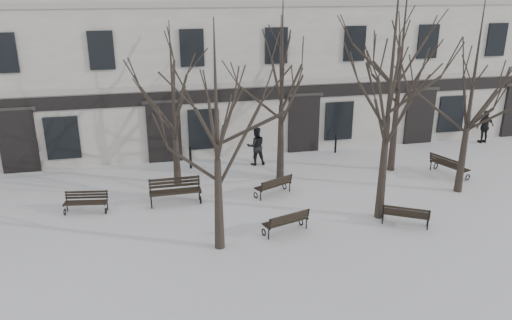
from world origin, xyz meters
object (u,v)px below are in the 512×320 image
object	(u,v)px
bench_0	(86,201)
bench_2	(406,214)
tree_1	(216,112)
bench_5	(449,165)
bench_1	(286,221)
tree_2	(393,62)
bench_4	(274,185)
bench_3	(175,190)
tree_3	(474,75)

from	to	relation	value
bench_0	bench_2	world-z (taller)	bench_2
tree_1	bench_5	world-z (taller)	tree_1
tree_1	bench_1	world-z (taller)	tree_1
tree_1	bench_5	distance (m)	12.48
tree_2	bench_4	distance (m)	6.82
tree_2	bench_0	size ratio (longest dim) A/B	5.53
tree_2	bench_1	size ratio (longest dim) A/B	5.29
tree_2	bench_0	world-z (taller)	tree_2
bench_0	bench_4	xyz separation A→B (m)	(7.32, -0.03, 0.01)
bench_1	bench_3	bearing A→B (deg)	-60.81
tree_1	bench_4	bearing A→B (deg)	53.01
tree_1	bench_2	world-z (taller)	tree_1
tree_3	bench_4	bearing A→B (deg)	170.22
tree_1	tree_3	size ratio (longest dim) A/B	0.94
tree_1	bench_3	distance (m)	5.68
tree_1	bench_2	size ratio (longest dim) A/B	4.36
tree_3	bench_1	distance (m)	9.36
bench_2	bench_4	distance (m)	5.35
bench_0	bench_5	distance (m)	15.54
bench_0	bench_4	bearing A→B (deg)	8.83
tree_1	tree_2	bearing A→B (deg)	8.48
bench_2	bench_1	bearing A→B (deg)	24.78
tree_2	bench_0	xyz separation A→B (m)	(-10.59, 2.87, -5.28)
tree_2	bench_1	bearing A→B (deg)	-173.33
tree_2	bench_3	size ratio (longest dim) A/B	4.55
tree_1	tree_3	bearing A→B (deg)	13.18
tree_3	bench_3	world-z (taller)	tree_3
bench_4	bench_5	xyz separation A→B (m)	(8.22, 0.40, 0.05)
bench_0	bench_4	size ratio (longest dim) A/B	0.98
bench_2	bench_4	size ratio (longest dim) A/B	0.99
bench_2	bench_3	bearing A→B (deg)	4.62
bench_3	bench_5	size ratio (longest dim) A/B	1.06
bench_3	bench_5	world-z (taller)	bench_3
bench_0	bench_2	bearing A→B (deg)	-9.42
bench_4	tree_1	bearing A→B (deg)	28.17
bench_1	tree_2	bearing A→B (deg)	169.42
bench_3	bench_5	bearing A→B (deg)	1.00
tree_2	bench_4	bearing A→B (deg)	139.08
tree_1	bench_3	size ratio (longest dim) A/B	3.63
bench_0	bench_5	world-z (taller)	bench_5
tree_1	bench_0	world-z (taller)	tree_1
bench_0	tree_2	bearing A→B (deg)	-6.09
tree_3	bench_4	xyz separation A→B (m)	(-7.59, 1.31, -4.43)
tree_1	bench_5	xyz separation A→B (m)	(11.05, 4.15, -4.07)
bench_3	bench_4	size ratio (longest dim) A/B	1.19
tree_2	bench_5	distance (m)	7.89
tree_3	bench_0	distance (m)	15.62
bench_1	tree_1	bearing A→B (deg)	-6.02
bench_5	tree_2	bearing A→B (deg)	104.17
tree_1	tree_2	world-z (taller)	tree_2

